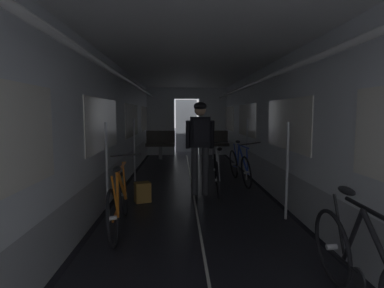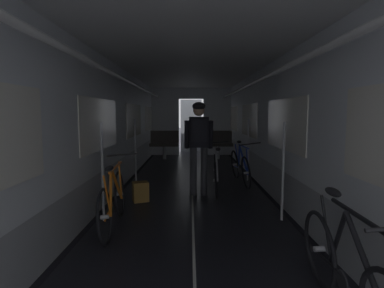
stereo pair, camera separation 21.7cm
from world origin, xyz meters
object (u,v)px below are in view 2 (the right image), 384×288
at_px(backpack_on_floor, 141,192).
at_px(bicycle_blue, 240,166).
at_px(bench_seat_far_right, 218,142).
at_px(person_cyclist_aisle, 199,138).
at_px(bicycle_orange, 113,200).
at_px(bicycle_silver_in_aisle, 216,172).
at_px(bicycle_black, 347,273).
at_px(bench_seat_far_left, 164,142).

bearing_deg(backpack_on_floor, bicycle_blue, 34.93).
height_order(bench_seat_far_right, bicycle_blue, bench_seat_far_right).
bearing_deg(person_cyclist_aisle, bicycle_orange, -125.00).
distance_m(person_cyclist_aisle, bicycle_silver_in_aisle, 0.81).
relative_size(bicycle_black, backpack_on_floor, 4.98).
height_order(bicycle_black, person_cyclist_aisle, person_cyclist_aisle).
relative_size(bicycle_silver_in_aisle, backpack_on_floor, 4.97).
relative_size(bicycle_orange, bicycle_silver_in_aisle, 1.00).
height_order(bicycle_black, backpack_on_floor, bicycle_black).
distance_m(bicycle_orange, bicycle_blue, 3.37).
xyz_separation_m(bench_seat_far_right, person_cyclist_aisle, (-0.78, -4.62, 0.50)).
height_order(bench_seat_far_left, person_cyclist_aisle, person_cyclist_aisle).
relative_size(bicycle_black, person_cyclist_aisle, 0.98).
distance_m(bicycle_orange, person_cyclist_aisle, 2.16).
xyz_separation_m(bench_seat_far_left, bicycle_black, (1.99, -8.14, -0.18)).
distance_m(bicycle_blue, bicycle_silver_in_aisle, 0.91).
relative_size(bicycle_blue, person_cyclist_aisle, 0.98).
xyz_separation_m(bench_seat_far_left, bicycle_orange, (-0.15, -6.29, -0.18)).
bearing_deg(bicycle_orange, bench_seat_far_right, 72.79).
relative_size(bicycle_orange, backpack_on_floor, 4.98).
height_order(bench_seat_far_right, bicycle_silver_in_aisle, bench_seat_far_right).
distance_m(bicycle_black, bicycle_silver_in_aisle, 3.83).
bearing_deg(bicycle_black, backpack_on_floor, 122.50).
bearing_deg(person_cyclist_aisle, backpack_on_floor, -158.23).
height_order(bench_seat_far_left, bicycle_blue, bench_seat_far_left).
xyz_separation_m(bicycle_blue, person_cyclist_aisle, (-0.93, -0.96, 0.69)).
bearing_deg(bench_seat_far_right, bench_seat_far_left, 180.00).
height_order(bench_seat_far_left, bicycle_orange, bench_seat_far_left).
bearing_deg(bench_seat_far_left, backpack_on_floor, -89.97).
relative_size(bench_seat_far_left, bicycle_orange, 0.58).
xyz_separation_m(bench_seat_far_right, bicycle_blue, (0.15, -3.66, -0.19)).
xyz_separation_m(bench_seat_far_left, backpack_on_floor, (0.00, -5.02, -0.40)).
xyz_separation_m(bicycle_orange, bicycle_silver_in_aisle, (1.52, 1.94, 0.00)).
height_order(bench_seat_far_right, backpack_on_floor, bench_seat_far_right).
relative_size(bicycle_blue, backpack_on_floor, 4.98).
bearing_deg(bicycle_silver_in_aisle, bench_seat_far_right, 84.32).
relative_size(bicycle_orange, bicycle_black, 1.00).
bearing_deg(bench_seat_far_left, bicycle_silver_in_aisle, -72.57).
relative_size(bicycle_black, bicycle_blue, 1.00).
bearing_deg(bicycle_blue, bicycle_silver_in_aisle, -130.28).
bearing_deg(bench_seat_far_right, bicycle_orange, -107.21).
bearing_deg(bicycle_orange, bicycle_silver_in_aisle, 51.94).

